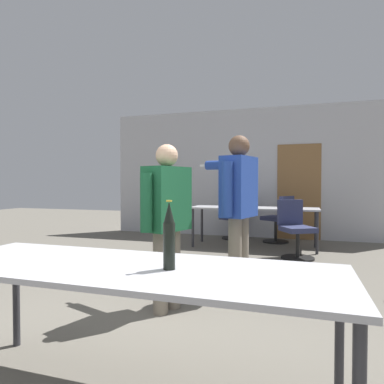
{
  "coord_description": "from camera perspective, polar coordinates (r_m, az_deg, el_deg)",
  "views": [
    {
      "loc": [
        1.15,
        -1.34,
        1.21
      ],
      "look_at": [
        -0.16,
        2.74,
        1.1
      ],
      "focal_mm": 32.0,
      "sensor_mm": 36.0,
      "label": 1
    }
  ],
  "objects": [
    {
      "name": "office_chair_far_right",
      "position": [
        7.57,
        7.34,
        -4.47
      ],
      "size": [
        0.65,
        0.67,
        0.92
      ],
      "rotation": [
        0.0,
        0.0,
        2.63
      ],
      "color": "black",
      "rests_on": "ground_plane"
    },
    {
      "name": "beer_bottle",
      "position": [
        1.81,
        -3.83,
        -7.46
      ],
      "size": [
        0.06,
        0.06,
        0.36
      ],
      "color": "black",
      "rests_on": "conference_table_near"
    },
    {
      "name": "office_chair_far_left",
      "position": [
        7.17,
        14.29,
        -4.63
      ],
      "size": [
        0.68,
        0.65,
        0.95
      ],
      "rotation": [
        0.0,
        0.0,
        1.03
      ],
      "color": "black",
      "rests_on": "ground_plane"
    },
    {
      "name": "drink_cup",
      "position": [
        6.62,
        7.26,
        -2.07
      ],
      "size": [
        0.09,
        0.09,
        0.09
      ],
      "color": "#2866A3",
      "rests_on": "conference_table_far"
    },
    {
      "name": "person_far_watching",
      "position": [
        3.25,
        -4.38,
        -3.31
      ],
      "size": [
        0.69,
        0.8,
        1.58
      ],
      "rotation": [
        0.0,
        0.0,
        1.25
      ],
      "color": "slate",
      "rests_on": "ground_plane"
    },
    {
      "name": "conference_table_far",
      "position": [
        6.55,
        10.28,
        -3.05
      ],
      "size": [
        2.34,
        0.74,
        0.76
      ],
      "color": "#A8A8AD",
      "rests_on": "ground_plane"
    },
    {
      "name": "conference_table_near",
      "position": [
        1.97,
        -10.64,
        -13.63
      ],
      "size": [
        2.34,
        0.78,
        0.76
      ],
      "color": "#A8A8AD",
      "rests_on": "ground_plane"
    },
    {
      "name": "office_chair_mid_tucked",
      "position": [
        5.81,
        16.85,
        -6.21
      ],
      "size": [
        0.65,
        0.67,
        0.94
      ],
      "rotation": [
        0.0,
        0.0,
        3.65
      ],
      "color": "black",
      "rests_on": "ground_plane"
    },
    {
      "name": "back_wall",
      "position": [
        7.83,
        9.5,
        3.08
      ],
      "size": [
        6.44,
        0.12,
        2.89
      ],
      "color": "#BCBCC1",
      "rests_on": "ground_plane"
    },
    {
      "name": "person_right_polo",
      "position": [
        3.8,
        7.62,
        -1.11
      ],
      "size": [
        0.76,
        0.82,
        1.74
      ],
      "rotation": [
        0.0,
        0.0,
        1.32
      ],
      "color": "slate",
      "rests_on": "ground_plane"
    }
  ]
}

